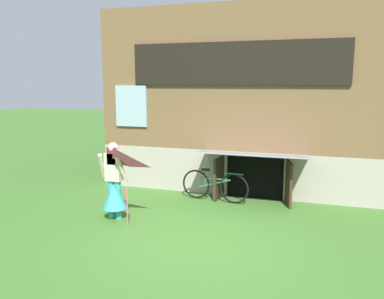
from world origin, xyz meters
name	(u,v)px	position (x,y,z in m)	size (l,w,h in m)	color
ground_plane	(200,240)	(0.00, 0.00, 0.00)	(60.00, 60.00, 0.00)	#3D6B28
log_house	(252,98)	(0.00, 5.58, 2.41)	(7.37, 6.29, 4.81)	#ADA393
person	(114,187)	(-2.07, 0.57, 0.70)	(0.61, 0.53, 1.66)	teal
kite	(115,166)	(-1.76, 0.08, 1.27)	(0.82, 0.83, 1.53)	#E54C7F
bicycle_green	(215,186)	(-0.36, 2.46, 0.38)	(1.73, 0.25, 0.79)	black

